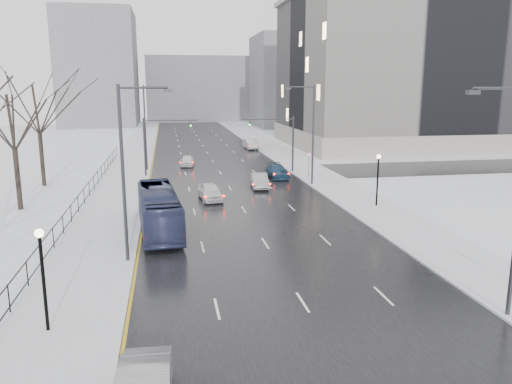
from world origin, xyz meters
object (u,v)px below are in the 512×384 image
sedan_right_far (277,171)px  mast_signal_left (154,140)px  streetlight_l_far (147,123)px  sedan_center_far (187,161)px  sedan_center_near (210,191)px  tree_park_d (21,211)px  lamppost_r_mid (378,172)px  bus (159,210)px  lamppost_l (42,265)px  tree_park_e (45,187)px  streetlight_l_near (127,165)px  no_uturn_sign (309,157)px  streetlight_r_mid (311,130)px  sedan_right_distant (251,144)px  sedan_right_near (259,181)px  mast_signal_right (284,137)px

sedan_right_far → mast_signal_left: bearing=165.1°
streetlight_l_far → sedan_right_far: size_ratio=2.09×
streetlight_l_far → sedan_center_far: 7.27m
mast_signal_left → sedan_center_near: 14.23m
tree_park_d → sedan_right_far: size_ratio=2.61×
lamppost_r_mid → bus: 18.15m
lamppost_l → sedan_right_far: (16.84, 32.74, -2.21)m
tree_park_e → streetlight_l_near: streetlight_l_near is taller
sedan_right_far → streetlight_l_near: bearing=-120.5°
streetlight_l_near → no_uturn_sign: (17.37, 24.00, -3.32)m
lamppost_r_mid → streetlight_l_near: bearing=-152.4°
lamppost_l → lamppost_r_mid: bearing=39.3°
tree_park_e → mast_signal_left: size_ratio=2.08×
streetlight_l_far → sedan_center_far: (4.67, 2.67, -4.90)m
lamppost_r_mid → bus: lamppost_r_mid is taller
no_uturn_sign → sedan_center_far: no_uturn_sign is taller
streetlight_r_mid → sedan_center_far: 19.37m
sedan_right_distant → streetlight_l_near: bearing=-111.3°
lamppost_r_mid → sedan_right_near: lamppost_r_mid is taller
mast_signal_left → sedan_right_distant: size_ratio=1.34×
mast_signal_right → sedan_center_near: bearing=-126.9°
bus → sedan_right_near: size_ratio=2.41×
streetlight_r_mid → mast_signal_left: streetlight_r_mid is taller
mast_signal_right → sedan_center_far: bearing=148.4°
sedan_center_near → sedan_right_far: sedan_center_near is taller
mast_signal_left → tree_park_e: bearing=-159.8°
lamppost_r_mid → sedan_right_distant: lamppost_r_mid is taller
mast_signal_left → streetlight_r_mid: bearing=-27.3°
sedan_right_far → sedan_right_distant: size_ratio=0.99×
streetlight_r_mid → sedan_center_near: streetlight_r_mid is taller
tree_park_e → lamppost_l: (7.20, -32.00, 2.94)m
sedan_center_far → mast_signal_right: bearing=-25.6°
mast_signal_left → tree_park_d: bearing=-126.8°
tree_park_e → mast_signal_left: 12.29m
sedan_center_far → sedan_right_distant: 19.03m
streetlight_l_near → sedan_right_far: (14.00, 24.74, -4.88)m
tree_park_d → lamppost_r_mid: bearing=-7.9°
lamppost_l → sedan_right_distant: size_ratio=0.89×
streetlight_r_mid → sedan_right_far: 7.19m
sedan_right_distant → tree_park_d: bearing=-128.8°
mast_signal_right → sedan_right_near: size_ratio=1.48×
sedan_center_near → mast_signal_left: bearing=105.5°
streetlight_l_far → mast_signal_right: 16.07m
tree_park_d → lamppost_r_mid: size_ratio=2.92×
tree_park_e → streetlight_r_mid: streetlight_r_mid is taller
tree_park_d → streetlight_l_near: 17.90m
lamppost_r_mid → mast_signal_right: 18.41m
tree_park_d → sedan_right_distant: tree_park_d is taller
lamppost_r_mid → sedan_right_near: size_ratio=0.98×
sedan_right_near → sedan_center_far: bearing=117.2°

